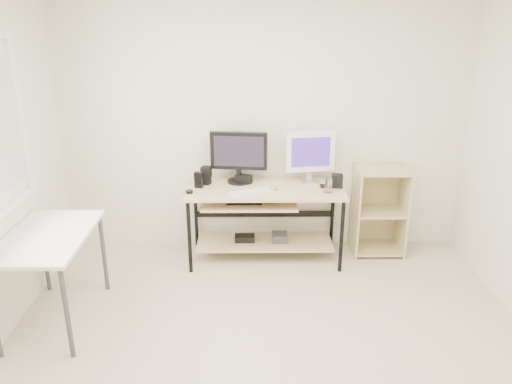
{
  "coord_description": "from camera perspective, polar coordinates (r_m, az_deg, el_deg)",
  "views": [
    {
      "loc": [
        -0.12,
        -2.84,
        2.36
      ],
      "look_at": [
        -0.09,
        1.3,
        0.83
      ],
      "focal_mm": 35.0,
      "sensor_mm": 36.0,
      "label": 1
    }
  ],
  "objects": [
    {
      "name": "volume_puck",
      "position": [
        4.67,
        -7.62,
        0.03
      ],
      "size": [
        0.08,
        0.08,
        0.03
      ],
      "primitive_type": "cylinder",
      "rotation": [
        0.0,
        0.0,
        0.35
      ],
      "color": "black",
      "rests_on": "desk"
    },
    {
      "name": "speaker_left",
      "position": [
        4.87,
        -5.71,
        1.96
      ],
      "size": [
        0.11,
        0.11,
        0.18
      ],
      "rotation": [
        0.0,
        0.0,
        -0.29
      ],
      "color": "black",
      "rests_on": "desk"
    },
    {
      "name": "center_speaker",
      "position": [
        4.89,
        -1.43,
        1.52
      ],
      "size": [
        0.18,
        0.12,
        0.08
      ],
      "primitive_type": "cube",
      "rotation": [
        0.0,
        0.0,
        -0.34
      ],
      "color": "black",
      "rests_on": "desk"
    },
    {
      "name": "room",
      "position": [
        3.06,
        -0.72,
        0.32
      ],
      "size": [
        4.01,
        4.01,
        2.62
      ],
      "color": "beige",
      "rests_on": "ground"
    },
    {
      "name": "keyboard",
      "position": [
        4.65,
        -0.57,
        0.07
      ],
      "size": [
        0.43,
        0.28,
        0.01
      ],
      "primitive_type": "cube",
      "rotation": [
        0.0,
        0.0,
        0.41
      ],
      "color": "white",
      "rests_on": "desk"
    },
    {
      "name": "shelf_unit",
      "position": [
        5.19,
        13.77,
        -1.93
      ],
      "size": [
        0.5,
        0.4,
        0.9
      ],
      "color": "#CFBC81",
      "rests_on": "ground"
    },
    {
      "name": "black_monitor",
      "position": [
        4.83,
        -1.98,
        4.36
      ],
      "size": [
        0.55,
        0.23,
        0.5
      ],
      "rotation": [
        0.0,
        0.0,
        -0.11
      ],
      "color": "black",
      "rests_on": "desk"
    },
    {
      "name": "speaker_right",
      "position": [
        4.83,
        9.24,
        1.27
      ],
      "size": [
        0.11,
        0.11,
        0.12
      ],
      "primitive_type": "cube",
      "rotation": [
        0.0,
        0.0,
        -0.1
      ],
      "color": "black",
      "rests_on": "desk"
    },
    {
      "name": "smartphone",
      "position": [
        4.84,
        7.65,
        0.68
      ],
      "size": [
        0.06,
        0.1,
        0.01
      ],
      "primitive_type": "cube",
      "rotation": [
        0.0,
        0.0,
        0.0
      ],
      "color": "black",
      "rests_on": "desk"
    },
    {
      "name": "desk",
      "position": [
        4.86,
        0.72,
        -1.81
      ],
      "size": [
        1.5,
        0.65,
        0.75
      ],
      "color": "beige",
      "rests_on": "ground"
    },
    {
      "name": "coaster",
      "position": [
        4.69,
        8.23,
        -0.02
      ],
      "size": [
        0.11,
        0.11,
        0.01
      ],
      "primitive_type": "cylinder",
      "rotation": [
        0.0,
        0.0,
        -0.35
      ],
      "color": "#986844",
      "rests_on": "desk"
    },
    {
      "name": "white_imac",
      "position": [
        4.87,
        6.24,
        4.47
      ],
      "size": [
        0.48,
        0.15,
        0.51
      ],
      "rotation": [
        0.0,
        0.0,
        0.15
      ],
      "color": "silver",
      "rests_on": "desk"
    },
    {
      "name": "mouse",
      "position": [
        4.72,
        1.99,
        0.54
      ],
      "size": [
        0.1,
        0.13,
        0.04
      ],
      "primitive_type": "ellipsoid",
      "rotation": [
        0.0,
        0.0,
        -0.3
      ],
      "color": "#B1B1B6",
      "rests_on": "desk"
    },
    {
      "name": "audio_controller",
      "position": [
        4.78,
        -6.56,
        1.39
      ],
      "size": [
        0.09,
        0.07,
        0.15
      ],
      "primitive_type": "cube",
      "rotation": [
        0.0,
        0.0,
        -0.31
      ],
      "color": "black",
      "rests_on": "desk"
    },
    {
      "name": "drinking_glass",
      "position": [
        4.67,
        8.27,
        0.77
      ],
      "size": [
        0.08,
        0.08,
        0.13
      ],
      "primitive_type": "cylinder",
      "rotation": [
        0.0,
        0.0,
        -0.35
      ],
      "color": "white",
      "rests_on": "coaster"
    },
    {
      "name": "side_table",
      "position": [
        4.14,
        -22.63,
        -5.55
      ],
      "size": [
        0.6,
        1.0,
        0.75
      ],
      "color": "white",
      "rests_on": "ground"
    }
  ]
}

